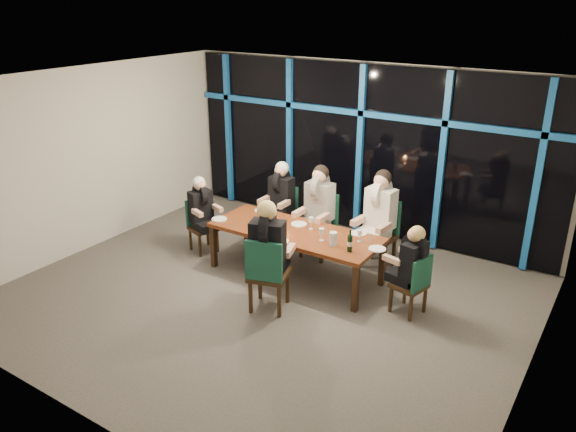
{
  "coord_description": "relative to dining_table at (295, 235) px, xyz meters",
  "views": [
    {
      "loc": [
        4.1,
        -5.71,
        4.05
      ],
      "look_at": [
        0.0,
        0.6,
        1.05
      ],
      "focal_mm": 35.0,
      "sensor_mm": 36.0,
      "label": 1
    }
  ],
  "objects": [
    {
      "name": "room",
      "position": [
        0.0,
        -0.8,
        1.34
      ],
      "size": [
        7.04,
        7.0,
        3.02
      ],
      "color": "#5C5751",
      "rests_on": "ground"
    },
    {
      "name": "window_wall",
      "position": [
        0.01,
        2.13,
        0.87
      ],
      "size": [
        6.86,
        0.43,
        2.94
      ],
      "color": "black",
      "rests_on": "ground"
    },
    {
      "name": "dining_table",
      "position": [
        0.0,
        0.0,
        0.0
      ],
      "size": [
        2.6,
        1.0,
        0.75
      ],
      "color": "brown",
      "rests_on": "ground"
    },
    {
      "name": "chair_far_left",
      "position": [
        -0.91,
        1.04,
        -0.14
      ],
      "size": [
        0.46,
        0.46,
        0.97
      ],
      "rotation": [
        0.0,
        0.0,
        0.02
      ],
      "color": "#321F10",
      "rests_on": "ground"
    },
    {
      "name": "chair_far_mid",
      "position": [
        -0.06,
        0.88,
        -0.09
      ],
      "size": [
        0.5,
        0.5,
        1.05
      ],
      "rotation": [
        0.0,
        0.0,
        -0.02
      ],
      "color": "#321F10",
      "rests_on": "ground"
    },
    {
      "name": "chair_far_right",
      "position": [
        0.92,
        1.05,
        -0.08
      ],
      "size": [
        0.55,
        0.55,
        1.08
      ],
      "rotation": [
        0.0,
        0.0,
        -0.11
      ],
      "color": "#321F10",
      "rests_on": "ground"
    },
    {
      "name": "chair_end_left",
      "position": [
        -1.83,
        -0.06,
        -0.19
      ],
      "size": [
        0.53,
        0.53,
        0.88
      ],
      "rotation": [
        0.0,
        0.0,
        1.22
      ],
      "color": "#321F10",
      "rests_on": "ground"
    },
    {
      "name": "chair_end_right",
      "position": [
        1.93,
        -0.09,
        -0.19
      ],
      "size": [
        0.49,
        0.49,
        0.87
      ],
      "rotation": [
        0.0,
        0.0,
        4.48
      ],
      "color": "#321F10",
      "rests_on": "ground"
    },
    {
      "name": "chair_near_mid",
      "position": [
        0.24,
        -1.08,
        -0.08
      ],
      "size": [
        0.63,
        0.63,
        1.09
      ],
      "rotation": [
        0.0,
        0.0,
        3.44
      ],
      "color": "#321F10",
      "rests_on": "ground"
    },
    {
      "name": "diner_far_left",
      "position": [
        -0.9,
        0.95,
        0.25
      ],
      "size": [
        0.49,
        0.61,
        0.95
      ],
      "rotation": [
        0.0,
        0.0,
        0.02
      ],
      "color": "black",
      "rests_on": "ground"
    },
    {
      "name": "diner_far_mid",
      "position": [
        -0.06,
        0.79,
        0.32
      ],
      "size": [
        0.53,
        0.66,
        1.02
      ],
      "rotation": [
        0.0,
        0.0,
        -0.02
      ],
      "color": "black",
      "rests_on": "ground"
    },
    {
      "name": "diner_far_right",
      "position": [
        0.91,
        0.96,
        0.35
      ],
      "size": [
        0.57,
        0.7,
        1.05
      ],
      "rotation": [
        0.0,
        0.0,
        -0.11
      ],
      "color": "silver",
      "rests_on": "ground"
    },
    {
      "name": "diner_end_left",
      "position": [
        -1.76,
        -0.08,
        0.16
      ],
      "size": [
        0.6,
        0.54,
        0.86
      ],
      "rotation": [
        0.0,
        0.0,
        1.22
      ],
      "color": "black",
      "rests_on": "ground"
    },
    {
      "name": "diner_end_right",
      "position": [
        1.85,
        -0.07,
        0.16
      ],
      "size": [
        0.59,
        0.49,
        0.85
      ],
      "rotation": [
        0.0,
        0.0,
        4.48
      ],
      "color": "black",
      "rests_on": "ground"
    },
    {
      "name": "diner_near_mid",
      "position": [
        0.21,
        -1.0,
        0.35
      ],
      "size": [
        0.64,
        0.74,
        1.06
      ],
      "rotation": [
        0.0,
        0.0,
        3.44
      ],
      "color": "black",
      "rests_on": "ground"
    },
    {
      "name": "plate_far_left",
      "position": [
        -0.89,
        0.39,
        0.08
      ],
      "size": [
        0.24,
        0.24,
        0.01
      ],
      "primitive_type": "cylinder",
      "color": "white",
      "rests_on": "dining_table"
    },
    {
      "name": "plate_far_mid",
      "position": [
        -0.08,
        0.23,
        0.08
      ],
      "size": [
        0.24,
        0.24,
        0.01
      ],
      "primitive_type": "cylinder",
      "color": "white",
      "rests_on": "dining_table"
    },
    {
      "name": "plate_far_right",
      "position": [
        0.85,
        0.4,
        0.08
      ],
      "size": [
        0.24,
        0.24,
        0.01
      ],
      "primitive_type": "cylinder",
      "color": "white",
      "rests_on": "dining_table"
    },
    {
      "name": "plate_end_left",
      "position": [
        -1.23,
        -0.28,
        0.08
      ],
      "size": [
        0.24,
        0.24,
        0.01
      ],
      "primitive_type": "cylinder",
      "color": "white",
      "rests_on": "dining_table"
    },
    {
      "name": "plate_end_right",
      "position": [
        1.28,
        0.06,
        0.08
      ],
      "size": [
        0.24,
        0.24,
        0.01
      ],
      "primitive_type": "cylinder",
      "color": "white",
      "rests_on": "dining_table"
    },
    {
      "name": "plate_near_mid",
      "position": [
        0.04,
        -0.46,
        0.08
      ],
      "size": [
        0.24,
        0.24,
        0.01
      ],
      "primitive_type": "cylinder",
      "color": "white",
      "rests_on": "dining_table"
    },
    {
      "name": "wine_bottle",
      "position": [
        1.01,
        -0.2,
        0.19
      ],
      "size": [
        0.07,
        0.07,
        0.32
      ],
      "rotation": [
        0.0,
        0.0,
        -0.04
      ],
      "color": "black",
      "rests_on": "dining_table"
    },
    {
      "name": "water_pitcher",
      "position": [
        0.72,
        -0.16,
        0.17
      ],
      "size": [
        0.12,
        0.11,
        0.2
      ],
      "rotation": [
        0.0,
        0.0,
        -0.08
      ],
      "color": "silver",
      "rests_on": "dining_table"
    },
    {
      "name": "tea_light",
      "position": [
        -0.09,
        -0.28,
        0.08
      ],
      "size": [
        0.05,
        0.05,
        0.03
      ],
      "primitive_type": "cylinder",
      "color": "#FFA84C",
      "rests_on": "dining_table"
    },
    {
      "name": "wine_glass_a",
      "position": [
        -0.32,
        -0.18,
        0.18
      ],
      "size": [
        0.06,
        0.06,
        0.16
      ],
      "color": "silver",
      "rests_on": "dining_table"
    },
    {
      "name": "wine_glass_b",
      "position": [
        0.17,
        0.17,
        0.21
      ],
      "size": [
        0.07,
        0.07,
        0.19
      ],
      "color": "silver",
      "rests_on": "dining_table"
    },
    {
      "name": "wine_glass_c",
      "position": [
        0.51,
        -0.1,
        0.21
      ],
      "size": [
        0.07,
        0.07,
        0.19
      ],
      "color": "silver",
      "rests_on": "dining_table"
    },
    {
      "name": "wine_glass_d",
      "position": [
        -0.68,
        0.15,
        0.21
      ],
      "size": [
        0.08,
        0.08,
        0.19
      ],
      "color": "silver",
      "rests_on": "dining_table"
    },
    {
      "name": "wine_glass_e",
      "position": [
        0.98,
        0.16,
        0.2
      ],
      "size": [
        0.07,
        0.07,
        0.17
      ],
      "color": "silver",
      "rests_on": "dining_table"
    }
  ]
}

